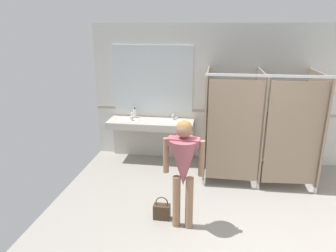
{
  "coord_description": "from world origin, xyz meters",
  "views": [
    {
      "loc": [
        -0.54,
        -3.52,
        2.72
      ],
      "look_at": [
        -1.28,
        1.36,
        1.14
      ],
      "focal_mm": 33.16,
      "sensor_mm": 36.0,
      "label": 1
    }
  ],
  "objects_px": {
    "handbag": "(162,211)",
    "soap_dispenser": "(135,113)",
    "paper_cup": "(132,118)",
    "person_standing": "(183,163)"
  },
  "relations": [
    {
      "from": "handbag",
      "to": "soap_dispenser",
      "type": "height_order",
      "value": "soap_dispenser"
    },
    {
      "from": "person_standing",
      "to": "handbag",
      "type": "distance_m",
      "value": 0.93
    },
    {
      "from": "person_standing",
      "to": "paper_cup",
      "type": "bearing_deg",
      "value": 120.86
    },
    {
      "from": "handbag",
      "to": "paper_cup",
      "type": "bearing_deg",
      "value": 115.59
    },
    {
      "from": "paper_cup",
      "to": "soap_dispenser",
      "type": "bearing_deg",
      "value": 87.23
    },
    {
      "from": "person_standing",
      "to": "paper_cup",
      "type": "height_order",
      "value": "person_standing"
    },
    {
      "from": "handbag",
      "to": "soap_dispenser",
      "type": "bearing_deg",
      "value": 113.16
    },
    {
      "from": "handbag",
      "to": "person_standing",
      "type": "bearing_deg",
      "value": -23.01
    },
    {
      "from": "soap_dispenser",
      "to": "paper_cup",
      "type": "bearing_deg",
      "value": -92.77
    },
    {
      "from": "person_standing",
      "to": "soap_dispenser",
      "type": "bearing_deg",
      "value": 118.3
    }
  ]
}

